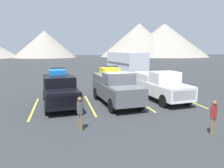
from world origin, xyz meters
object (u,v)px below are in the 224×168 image
object	(u,v)px
pickup_truck_a	(59,88)
person_a	(214,115)
person_b	(80,111)
pickup_truck_b	(115,86)
camper_trailer_a	(126,64)
pickup_truck_c	(160,85)

from	to	relation	value
pickup_truck_a	person_a	world-z (taller)	pickup_truck_a
pickup_truck_a	person_b	bearing A→B (deg)	-79.67
pickup_truck_b	person_a	bearing A→B (deg)	-66.19
camper_trailer_a	person_a	world-z (taller)	camper_trailer_a
pickup_truck_b	person_a	size ratio (longest dim) A/B	3.64
person_b	camper_trailer_a	bearing A→B (deg)	65.58
pickup_truck_a	camper_trailer_a	world-z (taller)	camper_trailer_a
pickup_truck_b	camper_trailer_a	world-z (taller)	camper_trailer_a
person_b	pickup_truck_a	bearing A→B (deg)	100.33
person_a	person_b	size ratio (longest dim) A/B	0.97
pickup_truck_b	pickup_truck_c	xyz separation A→B (m)	(3.49, 0.36, -0.09)
pickup_truck_c	pickup_truck_a	bearing A→B (deg)	178.19
pickup_truck_c	person_b	distance (m)	7.97
camper_trailer_a	pickup_truck_c	bearing A→B (deg)	-93.27
person_a	person_b	xyz separation A→B (m)	(-5.63, 1.88, 0.03)
camper_trailer_a	pickup_truck_b	bearing A→B (deg)	-110.87
person_b	person_a	bearing A→B (deg)	-18.47
pickup_truck_a	person_b	xyz separation A→B (m)	(0.93, -5.08, -0.20)
pickup_truck_a	camper_trailer_a	size ratio (longest dim) A/B	0.73
camper_trailer_a	person_a	bearing A→B (deg)	-94.25
pickup_truck_c	person_a	xyz separation A→B (m)	(-0.68, -6.74, -0.21)
camper_trailer_a	person_b	distance (m)	16.72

